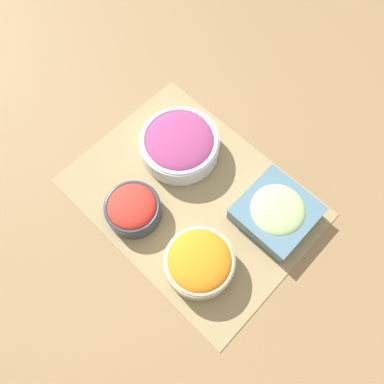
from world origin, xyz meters
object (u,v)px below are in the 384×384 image
Objects in this scene: carrot_bowl at (200,262)px; onion_bowl at (180,144)px; cucumber_bowl at (276,212)px; tomato_bowl at (133,208)px.

onion_bowl is at bearing 142.98° from carrot_bowl.
tomato_bowl reaches higher than cucumber_bowl.
onion_bowl is 1.49× the size of tomato_bowl.
carrot_bowl reaches higher than tomato_bowl.
carrot_bowl is (-0.05, -0.21, 0.01)m from cucumber_bowl.
onion_bowl is at bearing -173.73° from cucumber_bowl.
carrot_bowl is (0.24, -0.18, -0.00)m from onion_bowl.
tomato_bowl is at bearing -78.62° from onion_bowl.
tomato_bowl is (0.04, -0.19, -0.01)m from onion_bowl.
carrot_bowl is at bearing 4.42° from tomato_bowl.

